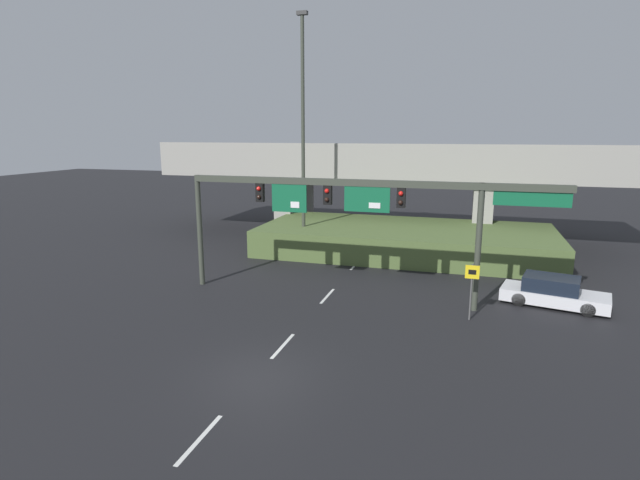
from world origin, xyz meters
TOP-DOWN VIEW (x-y plane):
  - ground_plane at (0.00, 0.00)m, footprint 160.00×160.00m
  - lane_markings at (0.00, 11.95)m, footprint 0.14×34.21m
  - signal_gantry at (1.31, 8.75)m, footprint 18.33×0.44m
  - speed_limit_sign at (6.99, 7.41)m, footprint 0.60×0.11m
  - highway_light_pole_near at (-4.25, 17.61)m, footprint 0.70×0.36m
  - overpass_bridge at (-0.00, 25.29)m, footprint 35.99×7.78m
  - grass_embankment at (2.58, 19.34)m, footprint 19.70×9.04m
  - parked_sedan_near_right at (10.82, 10.56)m, footprint 5.08×2.90m

SIDE VIEW (x-z plane):
  - ground_plane at x=0.00m, z-range 0.00..0.00m
  - lane_markings at x=0.00m, z-range 0.00..0.01m
  - parked_sedan_near_right at x=10.82m, z-range -0.05..1.38m
  - grass_embankment at x=2.58m, z-range 0.00..1.81m
  - speed_limit_sign at x=6.99m, z-range 0.39..2.97m
  - signal_gantry at x=1.31m, z-range 1.95..7.95m
  - overpass_bridge at x=0.00m, z-range 1.49..8.90m
  - highway_light_pole_near at x=-4.25m, z-range 0.38..16.13m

